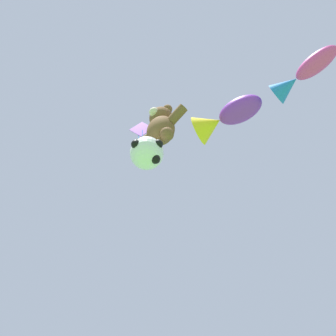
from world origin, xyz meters
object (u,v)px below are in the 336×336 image
at_px(soccer_ball_kite, 147,153).
at_px(teddy_bear_kite, 161,127).
at_px(fish_kite_magenta, 301,75).
at_px(fish_kite_violet, 224,118).
at_px(diamond_kite, 141,132).

bearing_deg(soccer_ball_kite, teddy_bear_kite, 40.53).
xyz_separation_m(teddy_bear_kite, fish_kite_magenta, (4.63, 1.51, -0.25)).
distance_m(fish_kite_violet, diamond_kite, 5.49).
relative_size(soccer_ball_kite, fish_kite_magenta, 0.52).
relative_size(teddy_bear_kite, fish_kite_violet, 0.93).
height_order(teddy_bear_kite, diamond_kite, diamond_kite).
bearing_deg(soccer_ball_kite, diamond_kite, 147.33).
bearing_deg(soccer_ball_kite, fish_kite_magenta, 19.72).
relative_size(teddy_bear_kite, soccer_ball_kite, 1.99).
bearing_deg(fish_kite_violet, fish_kite_magenta, 8.13).
relative_size(teddy_bear_kite, diamond_kite, 0.75).
height_order(soccer_ball_kite, fish_kite_violet, fish_kite_violet).
height_order(fish_kite_violet, diamond_kite, diamond_kite).
bearing_deg(diamond_kite, soccer_ball_kite, -32.67).
height_order(soccer_ball_kite, fish_kite_magenta, fish_kite_magenta).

